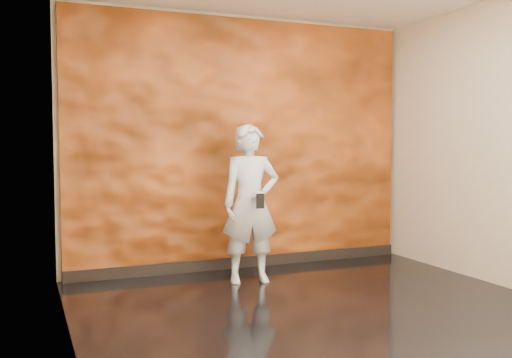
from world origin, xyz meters
TOP-DOWN VIEW (x-y plane):
  - room at (0.00, 0.00)m, footprint 4.02×4.02m
  - feature_wall at (0.00, 1.96)m, footprint 3.90×0.06m
  - baseboard at (0.00, 1.92)m, footprint 3.90×0.04m
  - man at (-0.19, 1.28)m, footprint 0.62×0.45m
  - phone at (-0.20, 1.02)m, footprint 0.08×0.03m

SIDE VIEW (x-z plane):
  - baseboard at x=0.00m, z-range 0.00..0.12m
  - man at x=-0.19m, z-range 0.00..1.57m
  - phone at x=-0.20m, z-range 0.77..0.91m
  - feature_wall at x=0.00m, z-range 0.00..2.75m
  - room at x=0.00m, z-range -0.01..2.81m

